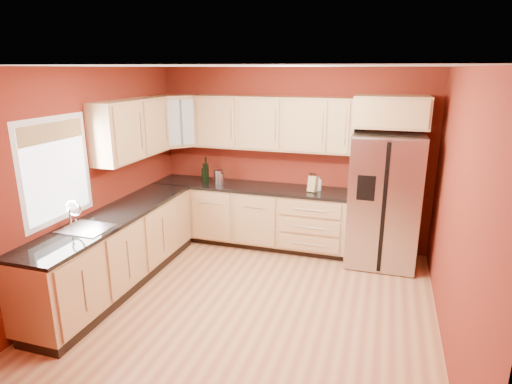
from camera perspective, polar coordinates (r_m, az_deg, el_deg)
floor at (r=5.00m, az=-0.78°, el=-14.92°), size 4.00×4.00×0.00m
ceiling at (r=4.28m, az=-0.92°, el=16.45°), size 4.00×4.00×0.00m
wall_back at (r=6.34m, az=4.76°, el=4.49°), size 4.00×0.04×2.60m
wall_front at (r=2.77m, az=-14.00°, el=-11.90°), size 4.00×0.04×2.60m
wall_left at (r=5.41m, az=-21.45°, el=1.35°), size 0.04×4.00×2.60m
wall_right at (r=4.32m, az=25.34°, el=-2.69°), size 0.04×4.00×2.60m
base_cabinets_back at (r=6.43m, az=-0.80°, el=-3.25°), size 2.90×0.60×0.88m
base_cabinets_left at (r=5.50m, az=-18.05°, el=-7.56°), size 0.60×2.80×0.88m
countertop_back at (r=6.28m, az=-0.85°, el=0.68°), size 2.90×0.62×0.04m
countertop_left at (r=5.33m, az=-18.39°, el=-3.04°), size 0.62×2.80×0.04m
upper_cabinets_back at (r=6.15m, az=2.23°, el=9.13°), size 2.30×0.33×0.75m
upper_cabinets_left at (r=5.79m, az=-16.26°, el=8.05°), size 0.33×1.35×0.75m
corner_upper_cabinet at (r=6.51m, az=-10.47°, el=9.27°), size 0.67×0.67×0.75m
over_fridge_cabinet at (r=5.79m, az=17.63°, el=10.19°), size 0.92×0.60×0.40m
refrigerator at (r=5.94m, az=16.68°, el=-1.05°), size 0.90×0.75×1.78m
window at (r=4.97m, az=-25.09°, el=2.68°), size 0.03×0.90×1.00m
sink_faucet at (r=4.91m, az=-21.90°, el=-2.95°), size 0.50×0.42×0.30m
canister_left at (r=6.35m, az=-4.72°, el=1.77°), size 0.14×0.14×0.17m
canister_right at (r=6.38m, az=-5.05°, el=2.02°), size 0.13×0.13×0.21m
wine_bottle_a at (r=6.47m, az=-6.99°, el=2.56°), size 0.07×0.07×0.30m
wine_bottle_b at (r=6.51m, az=-6.68°, el=3.00°), size 0.11×0.11×0.37m
knife_block at (r=6.00m, az=7.57°, el=1.09°), size 0.13×0.13×0.22m
soap_dispenser at (r=6.07m, az=8.40°, el=1.08°), size 0.09×0.09×0.19m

